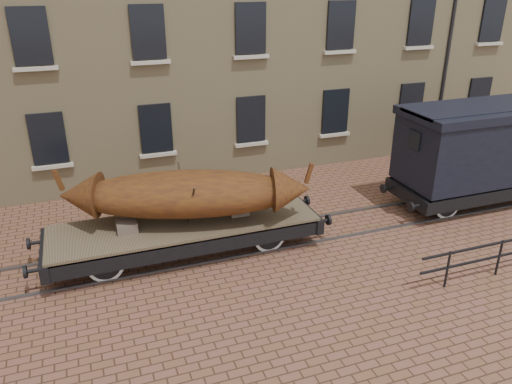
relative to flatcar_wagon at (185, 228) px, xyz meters
name	(u,v)px	position (x,y,z in m)	size (l,w,h in m)	color
ground	(275,237)	(2.65, 0.00, -0.76)	(90.00, 90.00, 0.00)	brown
rail_track	(275,236)	(2.65, 0.00, -0.73)	(30.00, 1.52, 0.06)	#59595E
flatcar_wagon	(185,228)	(0.00, 0.00, 0.00)	(8.07, 2.19, 1.22)	brown
iron_boat	(187,194)	(0.11, 0.00, 1.02)	(6.66, 3.34, 1.60)	#603710
goods_van	(485,143)	(9.96, 0.00, 1.34)	(6.46, 2.36, 3.34)	black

